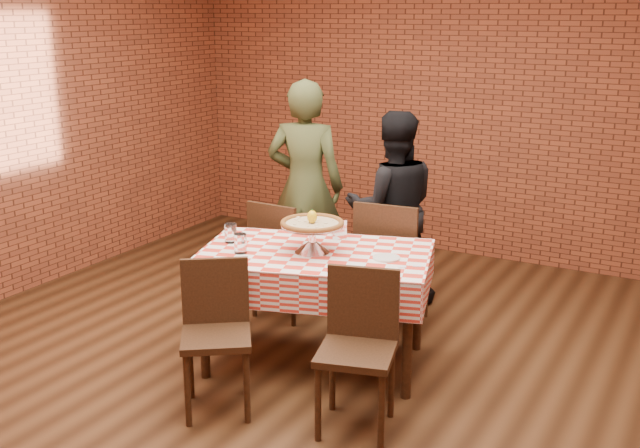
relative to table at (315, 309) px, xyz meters
The scene contains 19 objects.
ground 0.49m from the table, 84.25° to the right, with size 6.00×6.00×0.00m, color black.
back_wall 2.90m from the table, 89.34° to the left, with size 5.50×5.50×0.00m, color brown.
table is the anchor object (origin of this frame).
tablecloth 0.26m from the table, ahead, with size 1.45×0.88×0.24m, color red, non-canonical shape.
pizza_stand 0.47m from the table, 153.90° to the right, with size 0.40×0.40×0.18m, color silver, non-canonical shape.
pizza 0.56m from the table, 153.90° to the right, with size 0.40×0.40×0.03m, color #C9B488.
lemon 0.61m from the table, 153.90° to the right, with size 0.06×0.06×0.08m, color yellow.
water_glass_left 0.64m from the table, 148.23° to the right, with size 0.08×0.08×0.12m, color white.
water_glass_right 0.74m from the table, behind, with size 0.08×0.08×0.12m, color white.
side_plate 0.60m from the table, 11.20° to the left, with size 0.17×0.17×0.01m, color white.
sweetener_packet_a 0.71m from the table, ahead, with size 0.05×0.04×0.01m, color white.
sweetener_packet_b 0.77m from the table, ahead, with size 0.05×0.04×0.01m, color white.
condiment_caddy 0.56m from the table, 91.31° to the left, with size 0.09×0.07×0.13m, color silver.
chair_near_left 0.82m from the table, 103.19° to the right, with size 0.38×0.38×0.86m, color #3F2413, non-canonical shape.
chair_near_right 0.84m from the table, 45.47° to the right, with size 0.40×0.40×0.88m, color #3F2413, non-canonical shape.
chair_far_left 0.87m from the table, 133.63° to the left, with size 0.41×0.41×0.89m, color #3F2413, non-canonical shape.
chair_far_right 0.87m from the table, 78.79° to the left, with size 0.46×0.46×0.94m, color #3F2413, non-canonical shape.
diner_olive 1.49m from the table, 122.52° to the left, with size 0.62×0.41×1.71m, color #404725.
diner_black 1.33m from the table, 91.49° to the left, with size 0.73×0.57×1.50m, color black.
Camera 1 is at (2.21, -3.66, 2.23)m, focal length 42.95 mm.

